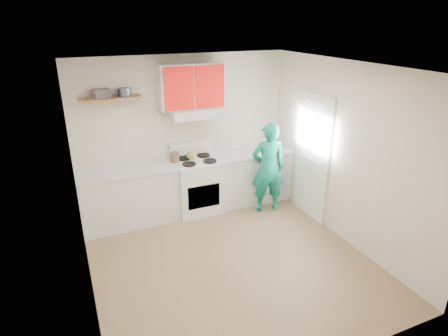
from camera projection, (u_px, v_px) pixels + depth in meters
name	position (u px, v px, depth m)	size (l,w,h in m)	color
floor	(230.00, 260.00, 5.25)	(3.80, 3.80, 0.00)	brown
ceiling	(231.00, 67.00, 4.29)	(3.60, 3.80, 0.04)	white
back_wall	(184.00, 134.00, 6.39)	(3.60, 0.04, 2.60)	beige
front_wall	(325.00, 254.00, 3.15)	(3.60, 0.04, 2.60)	beige
left_wall	(79.00, 199.00, 4.10)	(0.04, 3.80, 2.60)	beige
right_wall	(345.00, 154.00, 5.44)	(0.04, 3.80, 2.60)	beige
door	(312.00, 157.00, 6.13)	(0.05, 0.85, 2.05)	white
door_glass	(313.00, 132.00, 5.96)	(0.01, 0.55, 0.95)	white
counter_left	(129.00, 197.00, 6.06)	(1.52, 0.60, 0.90)	silver
counter_right	(251.00, 176.00, 6.87)	(1.32, 0.60, 0.90)	silver
stove	(197.00, 186.00, 6.46)	(0.76, 0.65, 0.92)	white
range_hood	(193.00, 113.00, 6.09)	(0.76, 0.44, 0.15)	silver
upper_cabinets	(191.00, 86.00, 5.98)	(1.02, 0.33, 0.70)	red
shelf	(110.00, 98.00, 5.57)	(0.90, 0.30, 0.04)	brown
books	(102.00, 93.00, 5.51)	(0.24, 0.17, 0.12)	#453D45
tin	(124.00, 92.00, 5.61)	(0.19, 0.19, 0.12)	#333D4C
kettle	(191.00, 155.00, 6.32)	(0.16, 0.16, 0.14)	olive
crock	(175.00, 158.00, 6.20)	(0.15, 0.15, 0.18)	brown
cutting_board	(238.00, 156.00, 6.50)	(0.27, 0.20, 0.02)	olive
silicone_mat	(265.00, 150.00, 6.85)	(0.29, 0.24, 0.01)	#B31412
person	(268.00, 168.00, 6.35)	(0.57, 0.37, 1.56)	#0E7F67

